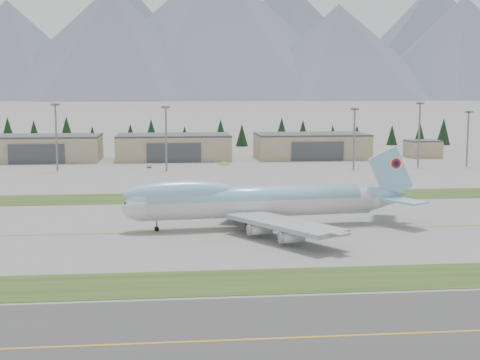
{
  "coord_description": "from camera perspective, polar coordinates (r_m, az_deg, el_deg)",
  "views": [
    {
      "loc": [
        -16.38,
        -137.15,
        29.17
      ],
      "look_at": [
        0.11,
        20.57,
        8.0
      ],
      "focal_mm": 50.0,
      "sensor_mm": 36.0,
      "label": 1
    }
  ],
  "objects": [
    {
      "name": "boeing_747_freighter",
      "position": [
        143.52,
        1.4,
        -1.82
      ],
      "size": [
        65.32,
        56.14,
        17.19
      ],
      "rotation": [
        0.0,
        0.0,
        0.09
      ],
      "color": "silver",
      "rests_on": "ground"
    },
    {
      "name": "service_vehicle_b",
      "position": [
        265.7,
        -1.33,
        1.3
      ],
      "size": [
        4.08,
        2.22,
        1.27
      ],
      "primitive_type": "imported",
      "rotation": [
        0.0,
        0.0,
        1.34
      ],
      "color": "yellow",
      "rests_on": "ground"
    },
    {
      "name": "hangar_left",
      "position": [
        292.98,
        -16.51,
        2.63
      ],
      "size": [
        48.0,
        26.6,
        10.8
      ],
      "color": "gray",
      "rests_on": "ground"
    },
    {
      "name": "control_shed",
      "position": [
        307.18,
        15.33,
        2.6
      ],
      "size": [
        14.0,
        12.0,
        7.6
      ],
      "color": "gray",
      "rests_on": "ground"
    },
    {
      "name": "hangar_center",
      "position": [
        288.04,
        -5.68,
        2.83
      ],
      "size": [
        48.0,
        26.6,
        10.8
      ],
      "color": "gray",
      "rests_on": "ground"
    },
    {
      "name": "taxiway_line_near",
      "position": [
        82.26,
        6.08,
        -13.21
      ],
      "size": [
        400.0,
        0.4,
        0.02
      ],
      "primitive_type": "cube",
      "color": "gold",
      "rests_on": "ground"
    },
    {
      "name": "service_vehicle_c",
      "position": [
        292.22,
        11.58,
        1.72
      ],
      "size": [
        2.76,
        4.53,
        1.22
      ],
      "primitive_type": "imported",
      "rotation": [
        0.0,
        0.0,
        0.26
      ],
      "color": "#A0A0A5",
      "rests_on": "ground"
    },
    {
      "name": "grass_strip_near",
      "position": [
        104.65,
        3.31,
        -8.6
      ],
      "size": [
        400.0,
        14.0,
        0.08
      ],
      "primitive_type": "cube",
      "color": "#254117",
      "rests_on": "ground"
    },
    {
      "name": "ground",
      "position": [
        141.18,
        0.83,
        -4.32
      ],
      "size": [
        7000.0,
        7000.0,
        0.0
      ],
      "primitive_type": "plane",
      "color": "slate",
      "rests_on": "ground"
    },
    {
      "name": "taxiway_line_main",
      "position": [
        141.18,
        0.83,
        -4.32
      ],
      "size": [
        400.0,
        0.4,
        0.02
      ],
      "primitive_type": "cube",
      "color": "gold",
      "rests_on": "ground"
    },
    {
      "name": "grass_strip_far",
      "position": [
        185.2,
        -0.82,
        -1.46
      ],
      "size": [
        400.0,
        18.0,
        0.08
      ],
      "primitive_type": "cube",
      "color": "#254117",
      "rests_on": "ground"
    },
    {
      "name": "asphalt_taxiway",
      "position": [
        82.26,
        6.08,
        -13.21
      ],
      "size": [
        400.0,
        32.0,
        0.04
      ],
      "primitive_type": "cube",
      "color": "#343434",
      "rests_on": "ground"
    },
    {
      "name": "conifer_belt",
      "position": [
        349.66,
        -5.36,
        3.96
      ],
      "size": [
        271.51,
        14.75,
        16.5
      ],
      "color": "black",
      "rests_on": "ground"
    },
    {
      "name": "hangar_right",
      "position": [
        294.5,
        6.09,
        2.93
      ],
      "size": [
        48.0,
        26.6,
        10.8
      ],
      "color": "gray",
      "rests_on": "ground"
    },
    {
      "name": "mountain_ridge_front",
      "position": [
        2352.91,
        -6.01,
        12.38
      ],
      "size": [
        4348.6,
        1371.34,
        511.46
      ],
      "color": "#495061",
      "rests_on": "ground"
    },
    {
      "name": "service_vehicle_a",
      "position": [
        258.37,
        -7.76,
        1.05
      ],
      "size": [
        2.08,
        4.07,
        1.33
      ],
      "primitive_type": "imported",
      "rotation": [
        0.0,
        0.0,
        0.13
      ],
      "color": "silver",
      "rests_on": "ground"
    },
    {
      "name": "mountain_ridge_rear",
      "position": [
        3048.01,
        -4.02,
        11.98
      ],
      "size": [
        4447.77,
        1073.91,
        536.96
      ],
      "color": "#495061",
      "rests_on": "ground"
    },
    {
      "name": "floodlight_masts",
      "position": [
        252.23,
        4.6,
        4.67
      ],
      "size": [
        159.75,
        9.38,
        24.87
      ],
      "color": "slate",
      "rests_on": "ground"
    }
  ]
}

